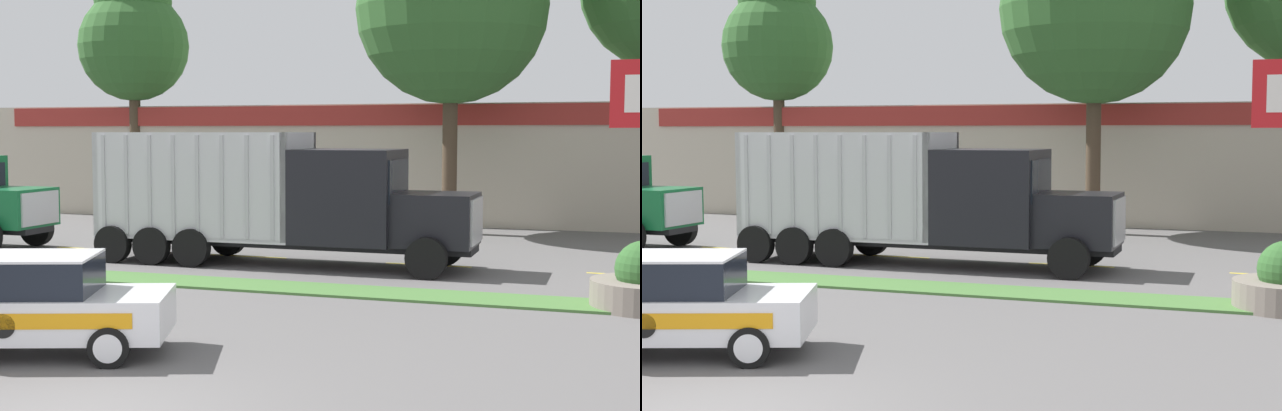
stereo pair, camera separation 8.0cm
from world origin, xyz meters
TOP-DOWN VIEW (x-y plane):
  - grass_verge at (0.00, 9.76)m, footprint 120.00×1.48m
  - centre_line_2 at (-9.21, 14.50)m, footprint 2.40×0.14m
  - centre_line_3 at (-3.81, 14.50)m, footprint 2.40×0.14m
  - centre_line_4 at (1.59, 14.50)m, footprint 2.40×0.14m
  - centre_line_5 at (6.99, 14.50)m, footprint 2.40×0.14m
  - dump_truck_mid at (-1.43, 13.34)m, footprint 10.64×2.71m
  - rally_car at (-2.51, 2.68)m, footprint 4.58×3.15m
  - store_building_backdrop at (0.67, 30.63)m, footprint 42.80×12.10m
  - tree_behind_right at (-13.49, 24.66)m, footprint 4.74×4.74m

SIDE VIEW (x-z plane):
  - centre_line_2 at x=-9.21m, z-range 0.00..0.01m
  - centre_line_3 at x=-3.81m, z-range 0.00..0.01m
  - centre_line_4 at x=1.59m, z-range 0.00..0.01m
  - centre_line_5 at x=6.99m, z-range 0.00..0.01m
  - grass_verge at x=0.00m, z-range 0.00..0.06m
  - rally_car at x=-2.51m, z-range 0.01..1.70m
  - dump_truck_mid at x=-1.43m, z-range -0.16..3.50m
  - store_building_backdrop at x=0.67m, z-range 0.00..4.78m
  - tree_behind_right at x=-13.49m, z-range 2.35..13.28m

